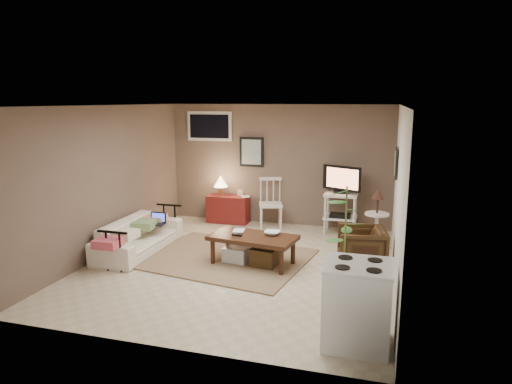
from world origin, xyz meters
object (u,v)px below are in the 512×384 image
(side_table, at_px, (377,212))
(sofa, at_px, (139,231))
(armchair, at_px, (361,246))
(stove, at_px, (357,304))
(red_console, at_px, (228,206))
(spindle_chair, at_px, (271,205))
(coffee_table, at_px, (252,248))
(potted_plant, at_px, (345,241))
(tv_stand, at_px, (341,198))

(side_table, bearing_deg, sofa, -162.89)
(armchair, distance_m, stove, 2.22)
(red_console, height_order, spindle_chair, spindle_chair)
(red_console, bearing_deg, armchair, -34.77)
(coffee_table, relative_size, spindle_chair, 1.41)
(spindle_chair, height_order, armchair, spindle_chair)
(potted_plant, distance_m, stove, 1.08)
(spindle_chair, xyz_separation_m, stove, (1.93, -4.04, -0.02))
(sofa, height_order, red_console, red_console)
(red_console, xyz_separation_m, side_table, (2.98, -1.00, 0.32))
(sofa, relative_size, stove, 2.09)
(sofa, height_order, armchair, sofa)
(coffee_table, bearing_deg, side_table, 34.53)
(tv_stand, height_order, armchair, tv_stand)
(armchair, bearing_deg, side_table, 159.74)
(potted_plant, height_order, stove, potted_plant)
(stove, bearing_deg, red_console, 124.59)
(spindle_chair, bearing_deg, tv_stand, -1.07)
(coffee_table, relative_size, side_table, 1.30)
(spindle_chair, distance_m, stove, 4.48)
(side_table, bearing_deg, stove, -91.99)
(coffee_table, relative_size, red_console, 1.41)
(tv_stand, height_order, side_table, tv_stand)
(tv_stand, bearing_deg, spindle_chair, 178.93)
(sofa, relative_size, potted_plant, 1.24)
(red_console, height_order, armchair, red_console)
(side_table, height_order, potted_plant, potted_plant)
(tv_stand, bearing_deg, side_table, -51.47)
(armchair, distance_m, potted_plant, 1.31)
(tv_stand, bearing_deg, coffee_table, -118.14)
(coffee_table, relative_size, sofa, 0.75)
(sofa, height_order, tv_stand, tv_stand)
(side_table, height_order, stove, side_table)
(coffee_table, xyz_separation_m, sofa, (-1.98, 0.07, 0.09))
(spindle_chair, bearing_deg, side_table, -23.27)
(sofa, relative_size, side_table, 1.74)
(sofa, distance_m, potted_plant, 3.61)
(red_console, height_order, potted_plant, potted_plant)
(red_console, xyz_separation_m, stove, (2.87, -4.16, 0.10))
(red_console, xyz_separation_m, armchair, (2.79, -1.94, 0.01))
(red_console, bearing_deg, tv_stand, -3.62)
(sofa, distance_m, armchair, 3.59)
(red_console, xyz_separation_m, spindle_chair, (0.94, -0.12, 0.12))
(sofa, height_order, side_table, side_table)
(spindle_chair, relative_size, armchair, 1.41)
(coffee_table, height_order, side_table, side_table)
(sofa, relative_size, tv_stand, 1.43)
(sofa, xyz_separation_m, tv_stand, (3.09, 2.01, 0.32))
(potted_plant, xyz_separation_m, stove, (0.23, -1.00, -0.36))
(coffee_table, relative_size, potted_plant, 0.92)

